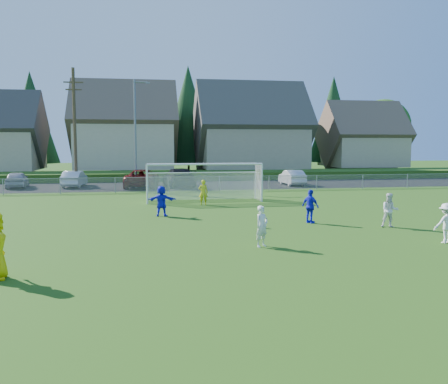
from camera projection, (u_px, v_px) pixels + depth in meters
The scene contains 21 objects.
ground at pixel (265, 260), 15.29m from camera, with size 160.00×160.00×0.00m, color #193D0C.
asphalt_lot at pixel (188, 185), 42.27m from camera, with size 60.00×60.00×0.00m, color black.
grass_embankment at pixel (181, 175), 49.58m from camera, with size 70.00×6.00×0.80m, color #1E420F.
soccer_ball at pixel (264, 226), 21.01m from camera, with size 0.22×0.22×0.22m, color white.
player_white_a at pixel (262, 226), 17.21m from camera, with size 0.55×0.36×1.51m, color silver.
player_white_b at pixel (390, 210), 21.14m from camera, with size 0.75×0.58×1.54m, color silver.
player_white_c at pixel (446, 223), 17.83m from camera, with size 0.98×0.57×1.52m, color silver.
player_blue_a at pixel (310, 206), 22.31m from camera, with size 0.93×0.39×1.59m, color #161BD1.
player_blue_b at pixel (162, 201), 24.45m from camera, with size 1.47×0.47×1.59m, color #161BD1.
goalkeeper at pixel (203, 192), 28.85m from camera, with size 0.56×0.37×1.55m, color yellow.
car_a at pixel (17, 180), 40.00m from camera, with size 1.65×4.10×1.40m, color #98999F.
car_b at pixel (74, 179), 40.82m from camera, with size 1.48×4.24×1.40m, color silver.
car_c at pixel (142, 178), 40.38m from camera, with size 2.55×5.53×1.54m, color #600E0A.
car_d at pixel (179, 177), 40.97m from camera, with size 2.25×5.55×1.61m, color black.
car_f at pixel (292, 177), 42.67m from camera, with size 1.44×4.14×1.36m, color silver.
soccer_goal at pixel (204, 176), 30.87m from camera, with size 7.42×1.90×2.50m.
chainlink_fence at pixel (194, 184), 36.81m from camera, with size 52.06×0.06×1.20m.
streetlight at pixel (136, 130), 39.56m from camera, with size 1.38×0.18×9.00m.
utility_pole at pixel (75, 127), 39.68m from camera, with size 1.60×0.26×10.00m.
houses_row at pixel (192, 113), 56.52m from camera, with size 53.90×11.45×13.27m.
tree_row at pixel (181, 119), 62.56m from camera, with size 65.98×12.36×13.80m.
Camera 1 is at (-3.80, -14.56, 3.76)m, focal length 38.00 mm.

